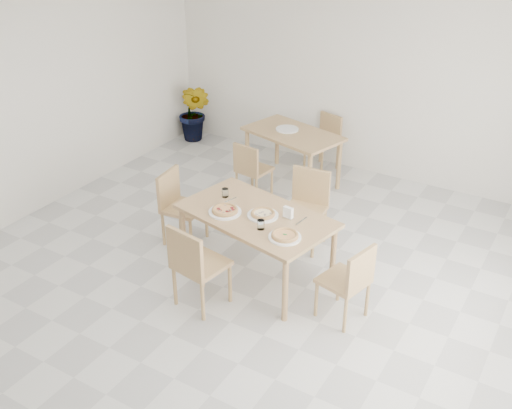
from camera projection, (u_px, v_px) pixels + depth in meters
The scene contains 21 objects.
main_table at pixel (256, 220), 6.19m from camera, with size 1.74×1.20×0.75m.
chair_south at pixel (195, 262), 5.76m from camera, with size 0.52×0.52×0.92m.
chair_north at pixel (307, 203), 6.85m from camera, with size 0.49×0.49×0.91m.
chair_west at pixel (178, 202), 6.91m from camera, with size 0.47×0.47×0.87m.
chair_east at pixel (350, 279), 5.62m from camera, with size 0.49×0.49×0.83m.
plate_margherita at pixel (285, 237), 5.74m from camera, with size 0.32×0.32×0.02m, color white.
plate_mushroom at pixel (263, 215), 6.11m from camera, with size 0.32×0.32×0.02m, color white.
plate_pepperoni at pixel (225, 212), 6.18m from camera, with size 0.34×0.34×0.02m, color white.
pizza_margherita at pixel (285, 235), 5.73m from camera, with size 0.33×0.33×0.03m.
pizza_mushroom at pixel (263, 213), 6.10m from camera, with size 0.32×0.32×0.03m.
pizza_pepperoni at pixel (225, 210), 6.16m from camera, with size 0.32×0.32×0.03m.
tumbler_a at pixel (261, 225), 5.87m from camera, with size 0.07×0.07×0.10m, color white.
tumbler_b at pixel (225, 193), 6.47m from camera, with size 0.07×0.07×0.10m, color white.
napkin_holder at pixel (288, 213), 6.05m from camera, with size 0.12×0.07×0.13m.
fork_a at pixel (231, 200), 6.42m from camera, with size 0.01×0.17×0.01m, color silver.
fork_b at pixel (301, 221), 6.02m from camera, with size 0.02×0.20×0.01m, color silver.
second_table at pixel (293, 139), 8.20m from camera, with size 1.46×1.06×0.75m.
chair_back_s at pixel (251, 167), 7.85m from camera, with size 0.44×0.44×0.79m.
chair_back_n at pixel (325, 138), 8.74m from camera, with size 0.49×0.49×0.80m.
plate_empty at pixel (287, 129), 8.24m from camera, with size 0.32×0.32×0.02m, color white.
potted_plant at pixel (195, 113), 9.65m from camera, with size 0.53×0.42×0.96m, color #2F7222.
Camera 1 is at (2.94, -4.21, 3.76)m, focal length 42.00 mm.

